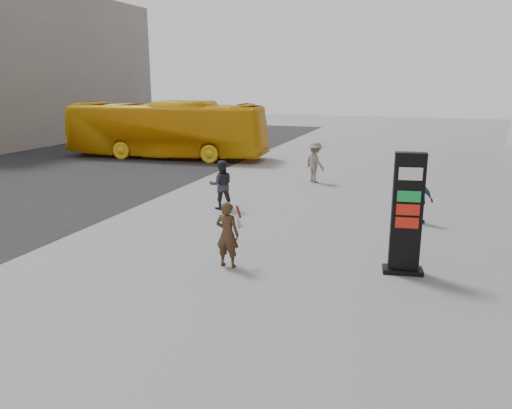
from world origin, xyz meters
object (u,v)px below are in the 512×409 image
(woman, at_px, (228,233))
(pedestrian_a, at_px, (221,185))
(pedestrian_b, at_px, (315,162))
(pedestrian_c, at_px, (420,199))
(info_pylon, at_px, (407,214))
(bus, at_px, (166,130))

(woman, distance_m, pedestrian_a, 5.35)
(pedestrian_b, bearing_deg, pedestrian_c, 173.05)
(info_pylon, height_order, woman, info_pylon)
(bus, distance_m, pedestrian_c, 16.33)
(info_pylon, relative_size, pedestrian_a, 1.66)
(bus, xyz_separation_m, pedestrian_c, (13.60, -9.00, -0.80))
(woman, xyz_separation_m, pedestrian_b, (-0.25, 10.25, 0.06))
(bus, bearing_deg, info_pylon, -139.41)
(info_pylon, distance_m, pedestrian_b, 10.21)
(info_pylon, height_order, pedestrian_b, info_pylon)
(pedestrian_a, height_order, pedestrian_b, pedestrian_b)
(bus, distance_m, pedestrian_a, 11.91)
(info_pylon, bearing_deg, pedestrian_c, 78.68)
(info_pylon, bearing_deg, bus, 126.54)
(info_pylon, xyz_separation_m, pedestrian_b, (-4.14, 9.32, -0.51))
(bus, relative_size, pedestrian_a, 6.74)
(pedestrian_a, bearing_deg, pedestrian_c, 155.75)
(pedestrian_c, bearing_deg, bus, -1.81)
(bus, bearing_deg, woman, -150.83)
(pedestrian_a, bearing_deg, bus, -80.05)
(woman, height_order, pedestrian_b, pedestrian_b)
(pedestrian_a, bearing_deg, info_pylon, 119.41)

